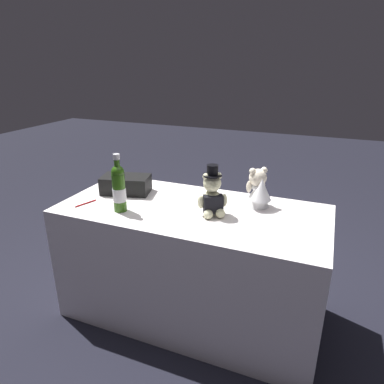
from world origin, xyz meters
name	(u,v)px	position (x,y,z in m)	size (l,w,h in m)	color
ground_plane	(192,310)	(0.00, 0.00, 0.00)	(12.00, 12.00, 0.00)	black
reception_table	(192,263)	(0.00, 0.00, 0.36)	(1.53, 0.71, 0.73)	white
teddy_bear_groom	(212,196)	(-0.13, 0.03, 0.83)	(0.15, 0.15, 0.28)	beige
teddy_bear_bride	(258,189)	(-0.34, -0.17, 0.83)	(0.19, 0.20, 0.23)	white
champagne_bottle	(119,188)	(0.36, 0.18, 0.87)	(0.07, 0.07, 0.33)	#2A5611
signing_pen	(85,204)	(0.61, 0.18, 0.73)	(0.06, 0.14, 0.01)	maroon
gift_case_black	(126,184)	(0.48, -0.07, 0.78)	(0.33, 0.24, 0.11)	black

